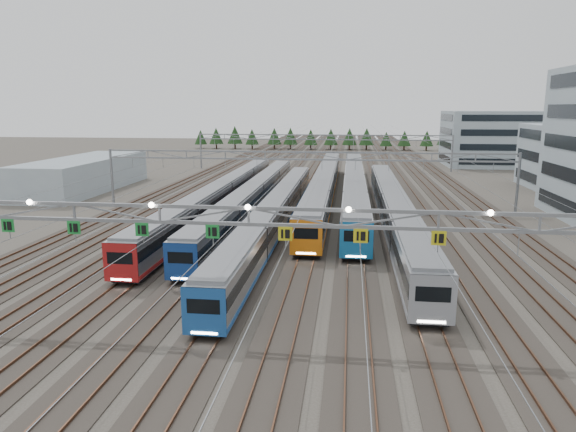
# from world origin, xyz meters

# --- Properties ---
(ground) EXTENTS (400.00, 400.00, 0.00)m
(ground) POSITION_xyz_m (0.00, 0.00, 0.00)
(ground) COLOR #47423A
(ground) RESTS_ON ground
(track_bed) EXTENTS (54.00, 260.00, 5.42)m
(track_bed) POSITION_xyz_m (0.00, 100.00, 1.49)
(track_bed) COLOR #2D2823
(track_bed) RESTS_ON ground
(train_a) EXTENTS (2.79, 64.31, 3.63)m
(train_a) POSITION_xyz_m (-11.25, 38.01, 2.06)
(train_a) COLOR black
(train_a) RESTS_ON ground
(train_b) EXTENTS (2.73, 61.62, 3.55)m
(train_b) POSITION_xyz_m (-6.75, 37.48, 2.03)
(train_b) COLOR black
(train_b) RESTS_ON ground
(train_c) EXTENTS (2.70, 60.54, 3.52)m
(train_c) POSITION_xyz_m (-2.25, 27.61, 2.01)
(train_c) COLOR black
(train_c) RESTS_ON ground
(train_d) EXTENTS (2.99, 67.70, 3.90)m
(train_d) POSITION_xyz_m (2.25, 48.51, 2.20)
(train_d) COLOR black
(train_d) RESTS_ON ground
(train_e) EXTENTS (3.01, 66.62, 3.92)m
(train_e) POSITION_xyz_m (6.75, 47.49, 2.21)
(train_e) COLOR black
(train_e) RESTS_ON ground
(train_f) EXTENTS (2.91, 60.04, 3.79)m
(train_f) POSITION_xyz_m (11.25, 30.52, 2.15)
(train_f) COLOR black
(train_f) RESTS_ON ground
(gantry_near) EXTENTS (56.36, 0.61, 8.08)m
(gantry_near) POSITION_xyz_m (-0.05, -0.12, 7.09)
(gantry_near) COLOR gray
(gantry_near) RESTS_ON ground
(gantry_mid) EXTENTS (56.36, 0.36, 8.00)m
(gantry_mid) POSITION_xyz_m (0.00, 40.00, 6.39)
(gantry_mid) COLOR gray
(gantry_mid) RESTS_ON ground
(gantry_far) EXTENTS (56.36, 0.36, 8.00)m
(gantry_far) POSITION_xyz_m (0.00, 85.00, 6.39)
(gantry_far) COLOR gray
(gantry_far) RESTS_ON ground
(depot_bldg_mid) EXTENTS (14.00, 16.00, 10.90)m
(depot_bldg_mid) POSITION_xyz_m (43.86, 62.74, 5.45)
(depot_bldg_mid) COLOR #93A3AF
(depot_bldg_mid) RESTS_ON ground
(depot_bldg_north) EXTENTS (22.00, 18.00, 12.94)m
(depot_bldg_north) POSITION_xyz_m (39.95, 99.31, 6.47)
(depot_bldg_north) COLOR #93A3AF
(depot_bldg_north) RESTS_ON ground
(west_shed) EXTENTS (10.00, 30.00, 5.35)m
(west_shed) POSITION_xyz_m (-38.76, 51.92, 2.68)
(west_shed) COLOR #93A3AF
(west_shed) RESTS_ON ground
(treeline) EXTENTS (87.50, 5.60, 7.02)m
(treeline) POSITION_xyz_m (-4.05, 142.24, 4.23)
(treeline) COLOR #332114
(treeline) RESTS_ON ground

